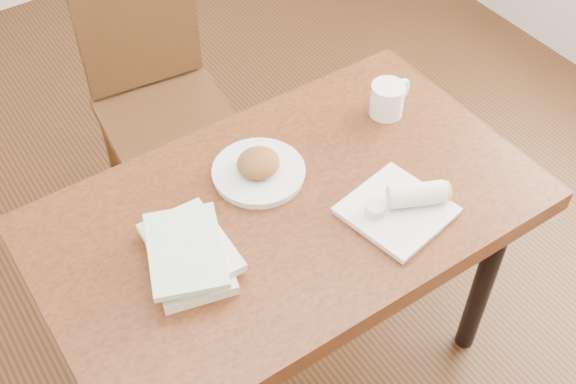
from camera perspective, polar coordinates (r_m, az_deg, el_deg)
ground at (r=2.41m, az=0.00°, el=-13.15°), size 4.00×5.00×0.01m
table at (r=1.86m, az=0.00°, el=-2.89°), size 1.25×0.73×0.75m
chair_far at (r=2.48m, az=-10.33°, el=8.10°), size 0.46×0.46×0.95m
plate_scone at (r=1.84m, az=-2.34°, el=1.83°), size 0.24×0.24×0.08m
coffee_mug at (r=2.03m, az=7.93°, el=7.36°), size 0.14×0.09×0.10m
plate_burrito at (r=1.78m, az=9.10°, el=-1.03°), size 0.27×0.27×0.08m
book_stack at (r=1.67m, az=-7.87°, el=-4.79°), size 0.24×0.29×0.07m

